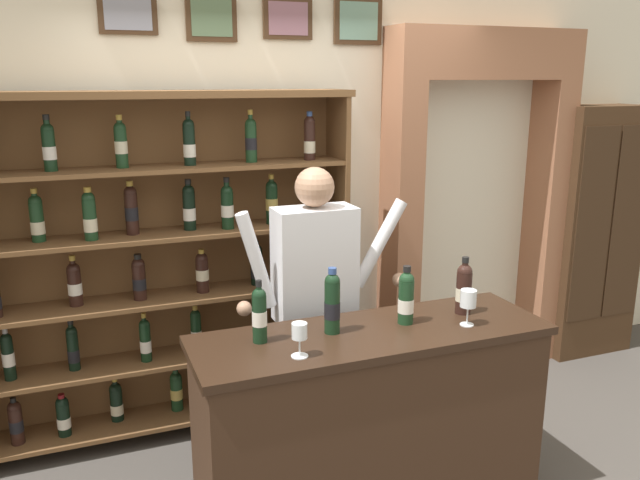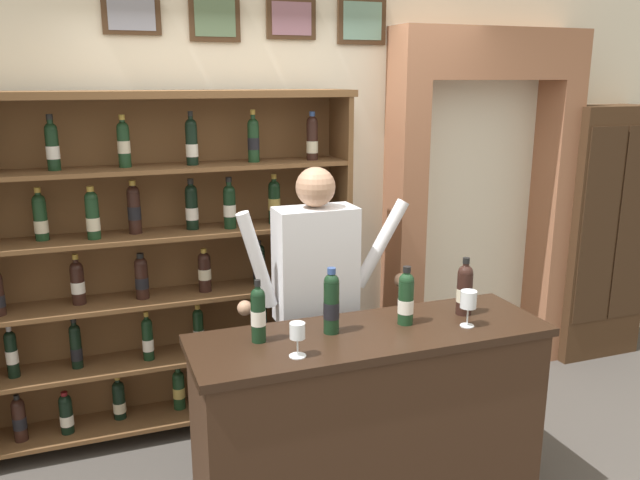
{
  "view_description": "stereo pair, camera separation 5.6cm",
  "coord_description": "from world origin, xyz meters",
  "px_view_note": "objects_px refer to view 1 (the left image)",
  "views": [
    {
      "loc": [
        -1.25,
        -2.54,
        2.13
      ],
      "look_at": [
        -0.16,
        0.27,
        1.36
      ],
      "focal_mm": 35.91,
      "sensor_mm": 36.0,
      "label": 1
    },
    {
      "loc": [
        -1.2,
        -2.56,
        2.13
      ],
      "look_at": [
        -0.16,
        0.27,
        1.36
      ],
      "focal_mm": 35.91,
      "sensor_mm": 36.0,
      "label": 2
    }
  ],
  "objects_px": {
    "wine_shelf": "(164,260)",
    "tasting_bottle_rosso": "(332,302)",
    "tasting_counter": "(370,423)",
    "wine_glass_left": "(299,333)",
    "tasting_bottle_grappa": "(464,288)",
    "side_cabinet": "(590,231)",
    "tasting_bottle_vin_santo": "(259,314)",
    "tasting_bottle_brunello": "(406,297)",
    "shopkeeper": "(315,285)",
    "wine_glass_center": "(468,300)"
  },
  "relations": [
    {
      "from": "wine_shelf",
      "to": "tasting_bottle_grappa",
      "type": "height_order",
      "value": "wine_shelf"
    },
    {
      "from": "tasting_bottle_grappa",
      "to": "side_cabinet",
      "type": "bearing_deg",
      "value": 30.97
    },
    {
      "from": "tasting_bottle_brunello",
      "to": "tasting_bottle_vin_santo",
      "type": "bearing_deg",
      "value": 177.21
    },
    {
      "from": "tasting_counter",
      "to": "wine_glass_center",
      "type": "bearing_deg",
      "value": -11.77
    },
    {
      "from": "wine_shelf",
      "to": "wine_glass_center",
      "type": "height_order",
      "value": "wine_shelf"
    },
    {
      "from": "tasting_bottle_vin_santo",
      "to": "tasting_bottle_brunello",
      "type": "distance_m",
      "value": 0.73
    },
    {
      "from": "tasting_counter",
      "to": "tasting_bottle_grappa",
      "type": "xyz_separation_m",
      "value": [
        0.53,
        0.05,
        0.62
      ]
    },
    {
      "from": "tasting_bottle_rosso",
      "to": "tasting_bottle_grappa",
      "type": "relative_size",
      "value": 1.07
    },
    {
      "from": "tasting_bottle_rosso",
      "to": "tasting_bottle_grappa",
      "type": "height_order",
      "value": "tasting_bottle_rosso"
    },
    {
      "from": "tasting_counter",
      "to": "tasting_bottle_rosso",
      "type": "xyz_separation_m",
      "value": [
        -0.18,
        0.06,
        0.63
      ]
    },
    {
      "from": "tasting_counter",
      "to": "tasting_bottle_vin_santo",
      "type": "bearing_deg",
      "value": 172.18
    },
    {
      "from": "wine_shelf",
      "to": "tasting_bottle_rosso",
      "type": "height_order",
      "value": "wine_shelf"
    },
    {
      "from": "wine_glass_center",
      "to": "tasting_bottle_grappa",
      "type": "bearing_deg",
      "value": 63.72
    },
    {
      "from": "wine_shelf",
      "to": "side_cabinet",
      "type": "height_order",
      "value": "wine_shelf"
    },
    {
      "from": "tasting_bottle_grappa",
      "to": "wine_shelf",
      "type": "bearing_deg",
      "value": 140.67
    },
    {
      "from": "tasting_bottle_brunello",
      "to": "tasting_bottle_rosso",
      "type": "bearing_deg",
      "value": 177.25
    },
    {
      "from": "side_cabinet",
      "to": "shopkeeper",
      "type": "distance_m",
      "value": 2.64
    },
    {
      "from": "tasting_counter",
      "to": "wine_glass_left",
      "type": "bearing_deg",
      "value": -160.93
    },
    {
      "from": "wine_glass_center",
      "to": "shopkeeper",
      "type": "bearing_deg",
      "value": 130.99
    },
    {
      "from": "tasting_bottle_rosso",
      "to": "tasting_bottle_grappa",
      "type": "xyz_separation_m",
      "value": [
        0.72,
        -0.0,
        -0.02
      ]
    },
    {
      "from": "shopkeeper",
      "to": "wine_glass_left",
      "type": "xyz_separation_m",
      "value": [
        -0.33,
        -0.68,
        0.03
      ]
    },
    {
      "from": "shopkeeper",
      "to": "side_cabinet",
      "type": "bearing_deg",
      "value": 14.87
    },
    {
      "from": "tasting_bottle_rosso",
      "to": "wine_glass_left",
      "type": "bearing_deg",
      "value": -139.39
    },
    {
      "from": "side_cabinet",
      "to": "tasting_bottle_brunello",
      "type": "height_order",
      "value": "side_cabinet"
    },
    {
      "from": "tasting_counter",
      "to": "wine_glass_center",
      "type": "distance_m",
      "value": 0.77
    },
    {
      "from": "wine_shelf",
      "to": "side_cabinet",
      "type": "distance_m",
      "value": 3.27
    },
    {
      "from": "side_cabinet",
      "to": "wine_shelf",
      "type": "bearing_deg",
      "value": -178.92
    },
    {
      "from": "tasting_counter",
      "to": "tasting_bottle_brunello",
      "type": "relative_size",
      "value": 5.94
    },
    {
      "from": "tasting_counter",
      "to": "wine_shelf",
      "type": "bearing_deg",
      "value": 124.91
    },
    {
      "from": "wine_shelf",
      "to": "tasting_bottle_vin_santo",
      "type": "bearing_deg",
      "value": -75.76
    },
    {
      "from": "tasting_bottle_vin_santo",
      "to": "tasting_bottle_brunello",
      "type": "xyz_separation_m",
      "value": [
        0.72,
        -0.04,
        -0.0
      ]
    },
    {
      "from": "tasting_counter",
      "to": "wine_glass_left",
      "type": "relative_size",
      "value": 11.24
    },
    {
      "from": "tasting_counter",
      "to": "tasting_bottle_grappa",
      "type": "bearing_deg",
      "value": 5.71
    },
    {
      "from": "shopkeeper",
      "to": "tasting_bottle_vin_santo",
      "type": "xyz_separation_m",
      "value": [
        -0.44,
        -0.46,
        0.06
      ]
    },
    {
      "from": "tasting_counter",
      "to": "wine_glass_left",
      "type": "xyz_separation_m",
      "value": [
        -0.41,
        -0.14,
        0.59
      ]
    },
    {
      "from": "tasting_bottle_brunello",
      "to": "shopkeeper",
      "type": "bearing_deg",
      "value": 119.65
    },
    {
      "from": "wine_shelf",
      "to": "shopkeeper",
      "type": "xyz_separation_m",
      "value": [
        0.72,
        -0.61,
        -0.05
      ]
    },
    {
      "from": "side_cabinet",
      "to": "wine_glass_left",
      "type": "distance_m",
      "value": 3.18
    },
    {
      "from": "wine_shelf",
      "to": "tasting_counter",
      "type": "relative_size",
      "value": 1.3
    },
    {
      "from": "tasting_bottle_vin_santo",
      "to": "wine_glass_center",
      "type": "xyz_separation_m",
      "value": [
        0.99,
        -0.17,
        -0.01
      ]
    },
    {
      "from": "tasting_bottle_rosso",
      "to": "wine_glass_left",
      "type": "xyz_separation_m",
      "value": [
        -0.23,
        -0.2,
        -0.04
      ]
    },
    {
      "from": "wine_shelf",
      "to": "tasting_counter",
      "type": "bearing_deg",
      "value": -55.09
    },
    {
      "from": "tasting_bottle_grappa",
      "to": "wine_glass_center",
      "type": "distance_m",
      "value": 0.17
    },
    {
      "from": "wine_shelf",
      "to": "wine_glass_center",
      "type": "distance_m",
      "value": 1.77
    },
    {
      "from": "side_cabinet",
      "to": "shopkeeper",
      "type": "height_order",
      "value": "side_cabinet"
    },
    {
      "from": "wine_glass_left",
      "to": "tasting_counter",
      "type": "bearing_deg",
      "value": 19.07
    },
    {
      "from": "tasting_counter",
      "to": "tasting_bottle_vin_santo",
      "type": "height_order",
      "value": "tasting_bottle_vin_santo"
    },
    {
      "from": "tasting_bottle_rosso",
      "to": "side_cabinet",
      "type": "bearing_deg",
      "value": 23.59
    },
    {
      "from": "shopkeeper",
      "to": "tasting_bottle_grappa",
      "type": "height_order",
      "value": "shopkeeper"
    },
    {
      "from": "tasting_bottle_brunello",
      "to": "wine_glass_left",
      "type": "bearing_deg",
      "value": -163.54
    }
  ]
}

